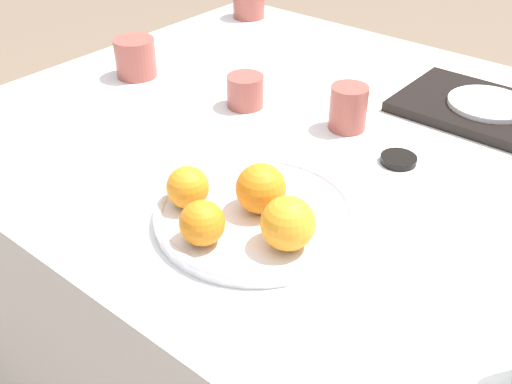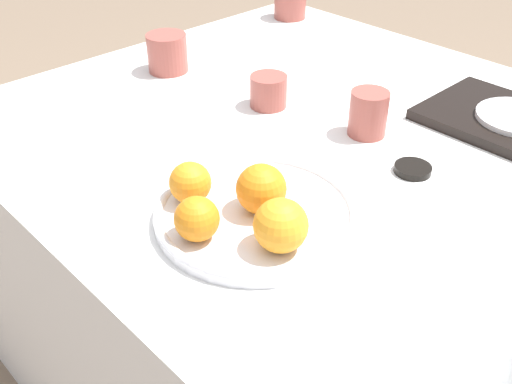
% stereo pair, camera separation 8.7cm
% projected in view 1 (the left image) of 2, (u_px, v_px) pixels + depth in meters
% --- Properties ---
extents(table, '(1.56, 1.09, 0.71)m').
position_uv_depth(table, '(359.00, 301.00, 1.25)').
color(table, white).
rests_on(table, ground_plane).
extents(fruit_platter, '(0.30, 0.30, 0.02)m').
position_uv_depth(fruit_platter, '(256.00, 213.00, 0.89)').
color(fruit_platter, silver).
rests_on(fruit_platter, table).
extents(orange_0, '(0.08, 0.08, 0.08)m').
position_uv_depth(orange_0, '(261.00, 189.00, 0.87)').
color(orange_0, orange).
rests_on(orange_0, fruit_platter).
extents(orange_1, '(0.08, 0.08, 0.08)m').
position_uv_depth(orange_1, '(288.00, 223.00, 0.80)').
color(orange_1, orange).
rests_on(orange_1, fruit_platter).
extents(orange_2, '(0.06, 0.06, 0.06)m').
position_uv_depth(orange_2, '(188.00, 187.00, 0.88)').
color(orange_2, orange).
rests_on(orange_2, fruit_platter).
extents(orange_3, '(0.06, 0.06, 0.06)m').
position_uv_depth(orange_3, '(202.00, 223.00, 0.81)').
color(orange_3, orange).
rests_on(orange_3, fruit_platter).
extents(serving_tray, '(0.34, 0.23, 0.02)m').
position_uv_depth(serving_tray, '(487.00, 111.00, 1.17)').
color(serving_tray, black).
rests_on(serving_tray, table).
extents(side_plate, '(0.16, 0.16, 0.01)m').
position_uv_depth(side_plate, '(488.00, 104.00, 1.17)').
color(side_plate, white).
rests_on(side_plate, serving_tray).
extents(cup_0, '(0.09, 0.09, 0.08)m').
position_uv_depth(cup_0, '(249.00, 2.00, 1.65)').
color(cup_0, '#9E4C42').
rests_on(cup_0, table).
extents(cup_1, '(0.09, 0.09, 0.08)m').
position_uv_depth(cup_1, '(136.00, 58.00, 1.32)').
color(cup_1, '#9E4C42').
rests_on(cup_1, table).
extents(cup_2, '(0.07, 0.07, 0.08)m').
position_uv_depth(cup_2, '(348.00, 108.00, 1.11)').
color(cup_2, '#9E4C42').
rests_on(cup_2, table).
extents(cup_3, '(0.07, 0.07, 0.06)m').
position_uv_depth(cup_3, '(247.00, 90.00, 1.20)').
color(cup_3, '#9E4C42').
rests_on(cup_3, table).
extents(soy_dish, '(0.06, 0.06, 0.01)m').
position_uv_depth(soy_dish, '(398.00, 160.00, 1.03)').
color(soy_dish, black).
rests_on(soy_dish, table).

